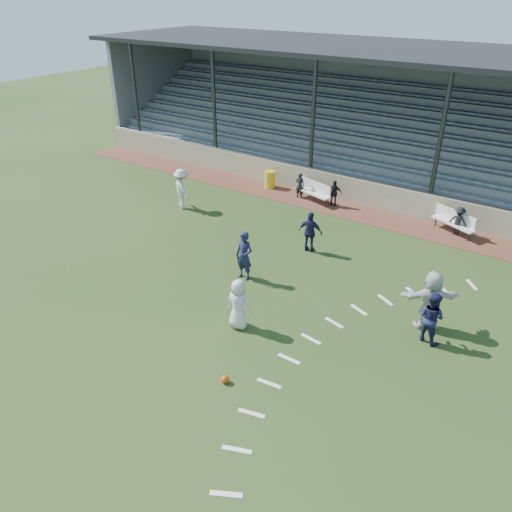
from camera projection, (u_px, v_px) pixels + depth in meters
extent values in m
plane|color=#293D19|center=(211.00, 325.00, 15.50)|extent=(90.00, 90.00, 0.00)
cube|color=#592F23|center=(354.00, 211.00, 23.07)|extent=(34.00, 2.00, 0.02)
cube|color=#B7AC8D|center=(364.00, 193.00, 23.54)|extent=(34.00, 0.18, 1.20)
cube|color=silver|center=(313.00, 193.00, 23.90)|extent=(2.03, 0.95, 0.06)
cube|color=silver|center=(315.00, 187.00, 23.94)|extent=(1.94, 0.62, 0.54)
cylinder|color=#2C2F33|center=(300.00, 192.00, 24.59)|extent=(0.06, 0.06, 0.40)
cylinder|color=#2C2F33|center=(325.00, 203.00, 23.43)|extent=(0.06, 0.06, 0.40)
cube|color=silver|center=(453.00, 224.00, 20.88)|extent=(1.99, 1.18, 0.06)
cube|color=silver|center=(455.00, 216.00, 20.92)|extent=(1.85, 0.87, 0.54)
cylinder|color=#2C2F33|center=(436.00, 221.00, 21.63)|extent=(0.06, 0.06, 0.40)
cylinder|color=#2C2F33|center=(469.00, 236.00, 20.36)|extent=(0.06, 0.06, 0.40)
cylinder|color=yellow|center=(270.00, 179.00, 25.56)|extent=(0.54, 0.54, 0.86)
sphere|color=#D1400C|center=(225.00, 379.00, 13.21)|extent=(0.22, 0.22, 0.22)
imported|color=silver|center=(238.00, 304.00, 15.03)|extent=(0.87, 0.62, 1.65)
imported|color=#161A3E|center=(244.00, 256.00, 17.50)|extent=(0.66, 0.43, 1.81)
imported|color=#161A3E|center=(431.00, 317.00, 14.45)|extent=(0.94, 0.83, 1.63)
imported|color=silver|center=(182.00, 189.00, 23.03)|extent=(1.40, 1.15, 1.89)
imported|color=#161A3E|center=(310.00, 232.00, 19.35)|extent=(1.02, 0.56, 1.64)
imported|color=silver|center=(430.00, 300.00, 14.97)|extent=(1.80, 1.48, 1.93)
imported|color=black|center=(300.00, 185.00, 24.24)|extent=(0.50, 0.38, 1.26)
imported|color=black|center=(334.00, 193.00, 23.38)|extent=(0.78, 0.48, 1.24)
imported|color=black|center=(458.00, 221.00, 20.68)|extent=(0.86, 0.57, 1.24)
cube|color=gray|center=(369.00, 189.00, 23.94)|extent=(34.00, 0.80, 1.20)
cube|color=gray|center=(371.00, 176.00, 23.70)|extent=(33.00, 0.28, 0.10)
cube|color=gray|center=(376.00, 180.00, 24.42)|extent=(34.00, 0.80, 1.60)
cube|color=gray|center=(379.00, 163.00, 24.08)|extent=(33.00, 0.28, 0.10)
cube|color=gray|center=(383.00, 172.00, 24.90)|extent=(34.00, 0.80, 2.00)
cube|color=gray|center=(386.00, 151.00, 24.46)|extent=(33.00, 0.28, 0.10)
cube|color=gray|center=(389.00, 164.00, 25.38)|extent=(34.00, 0.80, 2.40)
cube|color=gray|center=(393.00, 139.00, 24.85)|extent=(33.00, 0.28, 0.10)
cube|color=gray|center=(395.00, 156.00, 25.86)|extent=(34.00, 0.80, 2.80)
cube|color=gray|center=(400.00, 128.00, 25.23)|extent=(33.00, 0.28, 0.10)
cube|color=gray|center=(401.00, 149.00, 26.34)|extent=(34.00, 0.80, 3.20)
cube|color=gray|center=(407.00, 117.00, 25.61)|extent=(33.00, 0.28, 0.10)
cube|color=gray|center=(407.00, 141.00, 26.82)|extent=(34.00, 0.80, 3.60)
cube|color=gray|center=(413.00, 106.00, 26.00)|extent=(33.00, 0.28, 0.10)
cube|color=gray|center=(413.00, 134.00, 27.30)|extent=(34.00, 0.80, 4.00)
cube|color=gray|center=(419.00, 95.00, 26.38)|extent=(33.00, 0.28, 0.10)
cube|color=gray|center=(418.00, 128.00, 27.78)|extent=(34.00, 0.80, 4.40)
cube|color=gray|center=(425.00, 85.00, 26.77)|extent=(33.00, 0.28, 0.10)
cube|color=gray|center=(425.00, 107.00, 27.73)|extent=(34.00, 0.40, 6.40)
cube|color=gray|center=(159.00, 86.00, 33.48)|extent=(0.30, 7.80, 6.40)
cube|color=black|center=(409.00, 51.00, 23.32)|extent=(34.60, 9.00, 0.22)
cylinder|color=#2C2F33|center=(136.00, 98.00, 29.76)|extent=(0.20, 0.20, 6.50)
cylinder|color=#2C2F33|center=(214.00, 111.00, 26.79)|extent=(0.20, 0.20, 6.50)
cylinder|color=#2C2F33|center=(313.00, 127.00, 23.82)|extent=(0.20, 0.20, 6.50)
cylinder|color=#2C2F33|center=(439.00, 148.00, 20.85)|extent=(0.20, 0.20, 6.50)
cylinder|color=#2C2F33|center=(366.00, 180.00, 23.23)|extent=(34.00, 0.05, 0.05)
cube|color=white|center=(472.00, 285.00, 17.52)|extent=(0.54, 0.61, 0.01)
cube|color=white|center=(441.00, 287.00, 17.37)|extent=(0.59, 0.56, 0.01)
cube|color=white|center=(413.00, 292.00, 17.09)|extent=(0.64, 0.51, 0.01)
cube|color=white|center=(385.00, 300.00, 16.69)|extent=(0.67, 0.44, 0.01)
cube|color=white|center=(359.00, 310.00, 16.18)|extent=(0.70, 0.37, 0.01)
cube|color=white|center=(334.00, 323.00, 15.57)|extent=(0.71, 0.29, 0.01)
cube|color=white|center=(311.00, 339.00, 14.87)|extent=(0.71, 0.21, 0.01)
cube|color=white|center=(289.00, 359.00, 14.09)|extent=(0.70, 0.12, 0.01)
cube|color=white|center=(269.00, 383.00, 13.23)|extent=(0.71, 0.21, 0.01)
cube|color=white|center=(252.00, 413.00, 12.32)|extent=(0.71, 0.29, 0.01)
cube|color=white|center=(237.00, 450.00, 11.36)|extent=(0.70, 0.37, 0.01)
cube|color=white|center=(226.00, 494.00, 10.38)|extent=(0.67, 0.44, 0.01)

